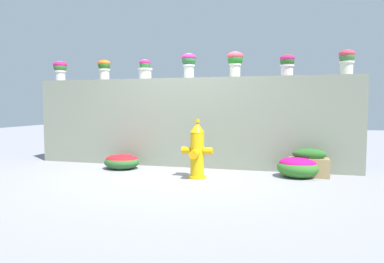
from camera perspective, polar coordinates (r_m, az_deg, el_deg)
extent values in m
plane|color=gray|center=(5.61, -3.16, -7.19)|extent=(24.00, 24.00, 0.00)
cube|color=gray|center=(6.38, -0.63, 1.49)|extent=(5.94, 0.36, 1.61)
cylinder|color=silver|center=(7.56, -20.80, 8.53)|extent=(0.19, 0.19, 0.20)
cylinder|color=silver|center=(7.57, -20.81, 9.19)|extent=(0.22, 0.22, 0.03)
sphere|color=#36692F|center=(7.57, -20.83, 9.86)|extent=(0.25, 0.25, 0.25)
ellipsoid|color=#CE1C68|center=(7.58, -20.84, 10.19)|extent=(0.27, 0.27, 0.14)
cylinder|color=beige|center=(7.09, -14.19, 9.03)|extent=(0.19, 0.19, 0.22)
cylinder|color=beige|center=(7.10, -14.21, 9.78)|extent=(0.22, 0.22, 0.03)
sphere|color=#24591A|center=(7.10, -14.22, 10.48)|extent=(0.23, 0.23, 0.23)
ellipsoid|color=orange|center=(7.11, -14.23, 10.81)|extent=(0.24, 0.24, 0.13)
cylinder|color=silver|center=(6.70, -7.72, 9.35)|extent=(0.24, 0.24, 0.20)
cylinder|color=silver|center=(6.71, -7.73, 10.09)|extent=(0.28, 0.28, 0.03)
sphere|color=#2B622B|center=(6.72, -7.74, 10.84)|extent=(0.20, 0.20, 0.20)
ellipsoid|color=#C91B5F|center=(6.72, -7.74, 11.14)|extent=(0.21, 0.21, 0.11)
cylinder|color=silver|center=(6.36, -0.52, 9.81)|extent=(0.18, 0.18, 0.24)
cylinder|color=silver|center=(6.37, -0.52, 10.74)|extent=(0.21, 0.21, 0.03)
sphere|color=#286431|center=(6.38, -0.53, 11.65)|extent=(0.25, 0.25, 0.25)
ellipsoid|color=#BD226F|center=(6.39, -0.53, 12.04)|extent=(0.26, 0.26, 0.14)
cylinder|color=beige|center=(6.24, 7.08, 9.88)|extent=(0.18, 0.18, 0.23)
cylinder|color=beige|center=(6.25, 7.09, 10.82)|extent=(0.21, 0.21, 0.03)
sphere|color=#237421|center=(6.26, 7.10, 11.72)|extent=(0.27, 0.27, 0.27)
ellipsoid|color=#E43B4E|center=(6.27, 7.10, 12.16)|extent=(0.28, 0.28, 0.15)
cylinder|color=beige|center=(6.17, 15.33, 9.62)|extent=(0.20, 0.20, 0.19)
cylinder|color=beige|center=(6.18, 15.34, 10.36)|extent=(0.24, 0.24, 0.03)
sphere|color=#285721|center=(6.19, 15.36, 11.12)|extent=(0.24, 0.24, 0.24)
ellipsoid|color=#BC1F63|center=(6.19, 15.37, 11.50)|extent=(0.25, 0.25, 0.13)
cylinder|color=beige|center=(6.24, 24.02, 9.47)|extent=(0.20, 0.20, 0.22)
cylinder|color=beige|center=(6.25, 24.04, 10.33)|extent=(0.23, 0.23, 0.03)
sphere|color=#3F7036|center=(6.26, 24.07, 11.16)|extent=(0.24, 0.24, 0.24)
ellipsoid|color=#D9334B|center=(6.27, 24.08, 11.54)|extent=(0.25, 0.25, 0.13)
cylinder|color=gold|center=(5.42, 0.85, -7.43)|extent=(0.28, 0.28, 0.03)
cylinder|color=gold|center=(5.36, 0.86, -3.88)|extent=(0.21, 0.21, 0.71)
cone|color=#E8A20B|center=(5.31, 0.86, 0.72)|extent=(0.22, 0.22, 0.15)
cylinder|color=#E8A20B|center=(5.31, 0.86, 1.81)|extent=(0.07, 0.07, 0.05)
cylinder|color=#E8A20B|center=(5.39, -0.93, -3.08)|extent=(0.14, 0.11, 0.11)
cylinder|color=#E8A20B|center=(5.31, 2.67, -3.20)|extent=(0.14, 0.11, 0.11)
cylinder|color=#E8A20B|center=(5.18, 0.37, -3.76)|extent=(0.13, 0.15, 0.13)
ellipsoid|color=#337428|center=(5.68, 16.96, -5.71)|extent=(0.63, 0.57, 0.33)
ellipsoid|color=#C80F69|center=(5.66, 16.97, -4.97)|extent=(0.57, 0.50, 0.18)
ellipsoid|color=#2C5E2B|center=(6.29, -11.44, -4.92)|extent=(0.63, 0.56, 0.26)
ellipsoid|color=red|center=(6.28, -11.45, -4.39)|extent=(0.56, 0.50, 0.14)
cube|color=#997F51|center=(5.76, 18.63, -5.61)|extent=(0.60, 0.26, 0.30)
ellipsoid|color=#235E1F|center=(5.72, 18.68, -3.55)|extent=(0.51, 0.22, 0.18)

